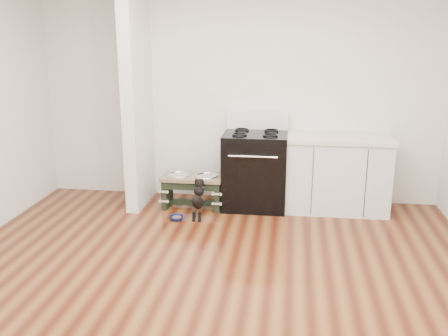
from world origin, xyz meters
TOP-DOWN VIEW (x-y plane):
  - ground at (0.00, 0.00)m, footprint 5.00×5.00m
  - room_shell at (0.00, 0.00)m, footprint 5.00×5.00m
  - partition_wall at (-1.18, 2.10)m, footprint 0.15×0.80m
  - oven_range at (0.25, 2.16)m, footprint 0.76×0.69m
  - cabinet_run at (1.23, 2.18)m, footprint 1.24×0.64m
  - dog_feeder at (-0.50, 2.01)m, footprint 0.74×0.39m
  - puppy at (-0.37, 1.67)m, footprint 0.13×0.38m
  - floor_bowl at (-0.60, 1.55)m, footprint 0.17×0.17m

SIDE VIEW (x-z plane):
  - ground at x=0.00m, z-range 0.00..0.00m
  - floor_bowl at x=-0.60m, z-range 0.00..0.05m
  - puppy at x=-0.37m, z-range 0.02..0.47m
  - dog_feeder at x=-0.50m, z-range 0.08..0.50m
  - cabinet_run at x=1.23m, z-range 0.00..0.91m
  - oven_range at x=0.25m, z-range -0.09..1.05m
  - partition_wall at x=-1.18m, z-range 0.00..2.70m
  - room_shell at x=0.00m, z-range -0.88..4.12m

